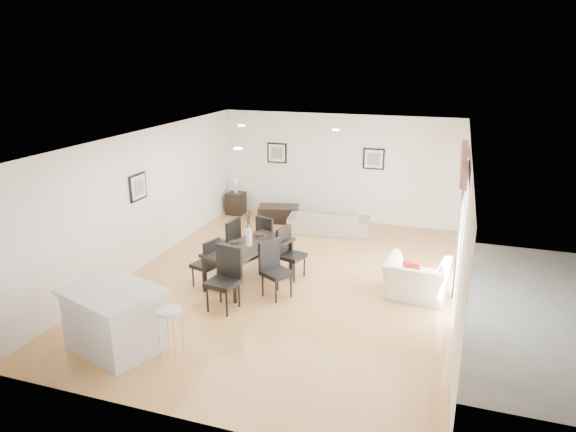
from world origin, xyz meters
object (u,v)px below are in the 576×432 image
(sofa, at_px, (329,221))
(coffee_table, at_px, (278,214))
(dining_chair_efar, at_px, (288,250))
(dining_chair_head, at_px, (226,274))
(side_table, at_px, (236,203))
(dining_chair_wnear, at_px, (208,261))
(dining_chair_wfar, at_px, (229,242))
(dining_chair_foot, at_px, (268,236))
(dining_table, at_px, (249,249))
(armchair, at_px, (417,279))
(bar_stool, at_px, (170,317))
(kitchen_island, at_px, (114,319))
(dining_chair_enear, at_px, (273,266))

(sofa, distance_m, coffee_table, 1.51)
(dining_chair_efar, relative_size, dining_chair_head, 0.91)
(dining_chair_efar, height_order, side_table, dining_chair_efar)
(dining_chair_wnear, bearing_deg, coffee_table, -163.00)
(dining_chair_wnear, bearing_deg, dining_chair_wfar, -164.90)
(sofa, xyz_separation_m, dining_chair_foot, (-0.77, -2.08, 0.26))
(sofa, bearing_deg, dining_table, 69.68)
(dining_chair_wfar, distance_m, dining_chair_efar, 1.21)
(dining_chair_wfar, height_order, dining_chair_efar, dining_chair_wfar)
(dining_chair_wnear, height_order, coffee_table, dining_chair_wnear)
(coffee_table, bearing_deg, armchair, -55.05)
(dining_chair_foot, xyz_separation_m, coffee_table, (-0.67, 2.54, -0.34))
(dining_chair_efar, bearing_deg, sofa, 13.91)
(dining_chair_efar, height_order, bar_stool, dining_chair_efar)
(side_table, height_order, kitchen_island, kitchen_island)
(sofa, distance_m, dining_chair_foot, 2.24)
(dining_chair_wfar, distance_m, dining_chair_enear, 1.46)
(sofa, relative_size, dining_chair_enear, 1.90)
(dining_chair_efar, bearing_deg, armchair, -76.81)
(dining_chair_head, relative_size, coffee_table, 1.08)
(dining_chair_wnear, bearing_deg, sofa, 175.26)
(kitchen_island, bearing_deg, dining_chair_wnear, 99.23)
(dining_chair_wfar, height_order, dining_chair_foot, dining_chair_wfar)
(armchair, distance_m, coffee_table, 4.98)
(dining_chair_foot, bearing_deg, dining_chair_head, 111.47)
(sofa, bearing_deg, dining_chair_wfar, 56.76)
(dining_chair_head, bearing_deg, kitchen_island, -112.23)
(dining_chair_efar, height_order, coffee_table, dining_chair_efar)
(coffee_table, xyz_separation_m, kitchen_island, (-0.28, -6.33, 0.27))
(dining_chair_efar, relative_size, dining_chair_foot, 1.01)
(dining_table, distance_m, dining_chair_wfar, 0.74)
(kitchen_island, bearing_deg, armchair, 55.48)
(dining_chair_wnear, xyz_separation_m, dining_chair_head, (0.63, -0.61, 0.08))
(dining_chair_enear, height_order, bar_stool, dining_chair_enear)
(dining_table, xyz_separation_m, bar_stool, (-0.06, -2.72, 0.01))
(dining_chair_wfar, relative_size, dining_chair_enear, 1.04)
(sofa, bearing_deg, kitchen_island, 66.58)
(armchair, xyz_separation_m, bar_stool, (-3.08, -3.02, 0.32))
(dining_chair_wnear, bearing_deg, armchair, 117.69)
(dining_chair_enear, relative_size, kitchen_island, 0.64)
(dining_chair_wnear, relative_size, dining_chair_wfar, 0.90)
(side_table, xyz_separation_m, bar_stool, (1.91, -6.58, 0.37))
(dining_table, xyz_separation_m, dining_chair_efar, (0.61, 0.46, -0.10))
(dining_chair_head, relative_size, dining_chair_foot, 1.11)
(dining_table, xyz_separation_m, coffee_table, (-0.70, 3.62, -0.45))
(dining_chair_efar, bearing_deg, kitchen_island, 170.09)
(dining_chair_foot, bearing_deg, dining_chair_wfar, 69.14)
(dining_table, bearing_deg, coffee_table, 119.95)
(dining_chair_foot, bearing_deg, dining_chair_wnear, 89.37)
(armchair, height_order, bar_stool, bar_stool)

